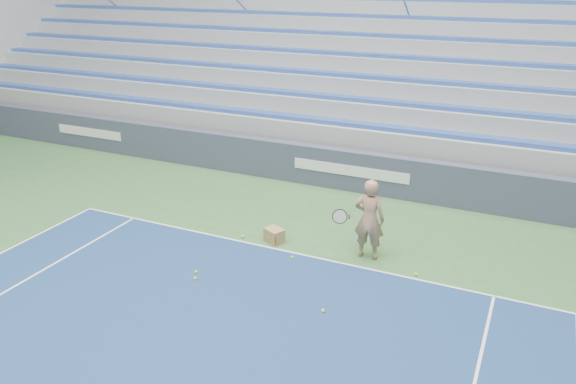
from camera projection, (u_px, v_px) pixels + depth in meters
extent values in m
cube|color=white|center=(289.00, 252.00, 11.84)|extent=(10.97, 0.05, 0.00)
cube|color=#394057|center=(352.00, 171.00, 15.02)|extent=(30.00, 0.30, 1.10)
cube|color=white|center=(89.00, 132.00, 18.38)|extent=(2.60, 0.02, 0.28)
cube|color=white|center=(350.00, 171.00, 14.86)|extent=(3.20, 0.02, 0.28)
cube|color=#94989C|center=(396.00, 130.00, 18.86)|extent=(30.00, 8.50, 1.10)
cube|color=#94989C|center=(397.00, 106.00, 18.56)|extent=(30.00, 8.50, 0.50)
cube|color=#2B4C9E|center=(362.00, 125.00, 15.18)|extent=(29.60, 0.42, 0.11)
cube|color=#94989C|center=(402.00, 89.00, 18.73)|extent=(30.00, 7.65, 0.50)
cube|color=#2B4C9E|center=(372.00, 100.00, 15.71)|extent=(29.60, 0.42, 0.11)
cube|color=#94989C|center=(406.00, 72.00, 18.91)|extent=(30.00, 6.80, 0.50)
cube|color=#2B4C9E|center=(381.00, 77.00, 16.24)|extent=(29.60, 0.42, 0.11)
cube|color=#94989C|center=(410.00, 55.00, 19.08)|extent=(30.00, 5.95, 0.50)
cube|color=#2B4C9E|center=(390.00, 56.00, 16.78)|extent=(29.60, 0.42, 0.11)
cube|color=#94989C|center=(414.00, 39.00, 19.26)|extent=(30.00, 5.10, 0.50)
cube|color=#2B4C9E|center=(399.00, 36.00, 17.31)|extent=(29.60, 0.42, 0.11)
cube|color=#94989C|center=(418.00, 23.00, 19.43)|extent=(30.00, 4.25, 0.50)
cube|color=#2B4C9E|center=(407.00, 17.00, 17.84)|extent=(29.60, 0.42, 0.11)
cube|color=#94989C|center=(422.00, 7.00, 19.61)|extent=(30.00, 3.40, 0.50)
cube|color=#94989C|center=(50.00, 33.00, 23.85)|extent=(0.30, 8.80, 6.10)
cube|color=#94989C|center=(432.00, 23.00, 21.55)|extent=(31.00, 0.40, 7.30)
cylinder|color=#356CBB|center=(405.00, 3.00, 17.36)|extent=(0.05, 8.53, 5.04)
imported|color=tan|center=(369.00, 219.00, 11.35)|extent=(0.64, 0.43, 1.71)
cylinder|color=black|center=(349.00, 217.00, 11.24)|extent=(0.12, 0.27, 0.08)
cylinder|color=beige|center=(340.00, 216.00, 11.01)|extent=(0.29, 0.16, 0.28)
torus|color=black|center=(340.00, 216.00, 11.01)|extent=(0.31, 0.18, 0.30)
cube|color=#9A794A|center=(274.00, 235.00, 12.27)|extent=(0.49, 0.44, 0.30)
cube|color=#B21E19|center=(271.00, 238.00, 12.14)|extent=(0.30, 0.15, 0.14)
sphere|color=#DBEF31|center=(416.00, 274.00, 10.92)|extent=(0.07, 0.07, 0.07)
sphere|color=#DBEF31|center=(196.00, 272.00, 11.00)|extent=(0.07, 0.07, 0.07)
sphere|color=#DBEF31|center=(195.00, 278.00, 10.78)|extent=(0.07, 0.07, 0.07)
sphere|color=#DBEF31|center=(269.00, 236.00, 12.48)|extent=(0.07, 0.07, 0.07)
sphere|color=#DBEF31|center=(293.00, 257.00, 11.57)|extent=(0.07, 0.07, 0.07)
sphere|color=#DBEF31|center=(243.00, 237.00, 12.47)|extent=(0.07, 0.07, 0.07)
sphere|color=#DBEF31|center=(323.00, 311.00, 9.75)|extent=(0.07, 0.07, 0.07)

